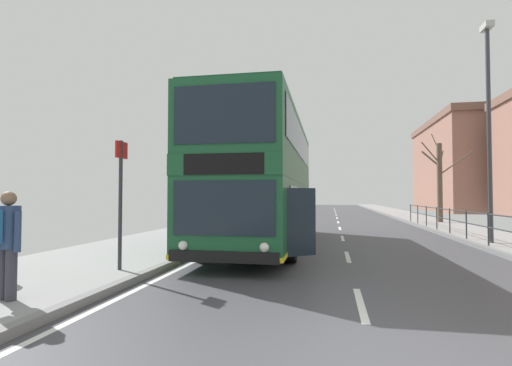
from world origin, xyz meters
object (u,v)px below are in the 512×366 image
at_px(bare_tree_far_00, 440,180).
at_px(background_building_02, 468,165).
at_px(double_decker_bus_main, 265,180).
at_px(bus_stop_sign_near, 121,190).
at_px(street_lamp_far_side, 489,114).
at_px(pedestrian_companion, 5,237).

distance_m(bare_tree_far_00, background_building_02, 24.31).
bearing_deg(bare_tree_far_00, double_decker_bus_main, -126.66).
height_order(bus_stop_sign_near, street_lamp_far_side, street_lamp_far_side).
relative_size(bus_stop_sign_near, background_building_02, 0.15).
xyz_separation_m(double_decker_bus_main, bus_stop_sign_near, (-2.20, -5.63, -0.44)).
height_order(bus_stop_sign_near, background_building_02, background_building_02).
xyz_separation_m(bus_stop_sign_near, background_building_02, (19.82, 39.79, 3.38)).
bearing_deg(background_building_02, double_decker_bus_main, -117.29).
bearing_deg(street_lamp_far_side, bare_tree_far_00, 83.73).
distance_m(double_decker_bus_main, background_building_02, 38.56).
relative_size(pedestrian_companion, street_lamp_far_side, 0.22).
height_order(double_decker_bus_main, street_lamp_far_side, street_lamp_far_side).
bearing_deg(background_building_02, street_lamp_far_side, -106.96).
distance_m(pedestrian_companion, bus_stop_sign_near, 2.68).
bearing_deg(pedestrian_companion, street_lamp_far_side, 42.40).
xyz_separation_m(pedestrian_companion, background_building_02, (20.23, 42.34, 4.13)).
relative_size(double_decker_bus_main, bare_tree_far_00, 2.03).
height_order(double_decker_bus_main, background_building_02, background_building_02).
distance_m(pedestrian_companion, background_building_02, 47.10).
xyz_separation_m(street_lamp_far_side, background_building_02, (10.08, 33.08, 0.73)).
bearing_deg(pedestrian_companion, double_decker_bus_main, 72.36).
bearing_deg(double_decker_bus_main, background_building_02, 62.71).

